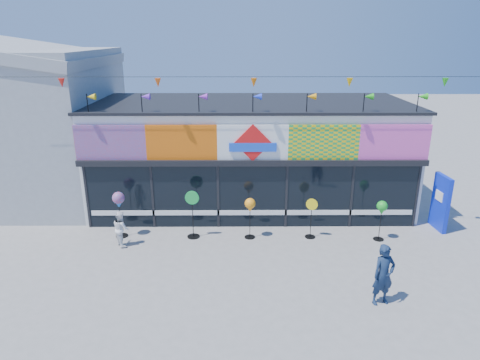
{
  "coord_description": "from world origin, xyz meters",
  "views": [
    {
      "loc": [
        -0.51,
        -10.63,
        6.51
      ],
      "look_at": [
        -0.44,
        2.0,
        2.24
      ],
      "focal_mm": 32.0,
      "sensor_mm": 36.0,
      "label": 1
    }
  ],
  "objects_px": {
    "child": "(121,229)",
    "spinner_4": "(382,209)",
    "spinner_1": "(193,213)",
    "adult_man": "(383,275)",
    "spinner_2": "(250,206)",
    "spinner_3": "(311,217)",
    "spinner_0": "(119,201)",
    "blue_sign": "(441,202)"
  },
  "relations": [
    {
      "from": "child",
      "to": "spinner_4",
      "type": "bearing_deg",
      "value": -122.88
    },
    {
      "from": "spinner_1",
      "to": "child",
      "type": "bearing_deg",
      "value": -165.68
    },
    {
      "from": "spinner_4",
      "to": "adult_man",
      "type": "distance_m",
      "value": 3.76
    },
    {
      "from": "spinner_2",
      "to": "spinner_3",
      "type": "xyz_separation_m",
      "value": [
        2.06,
        0.01,
        -0.4
      ]
    },
    {
      "from": "spinner_2",
      "to": "adult_man",
      "type": "distance_m",
      "value": 4.99
    },
    {
      "from": "spinner_4",
      "to": "spinner_1",
      "type": "bearing_deg",
      "value": 177.86
    },
    {
      "from": "spinner_0",
      "to": "spinner_3",
      "type": "xyz_separation_m",
      "value": [
        6.44,
        -0.11,
        -0.55
      ]
    },
    {
      "from": "spinner_0",
      "to": "spinner_4",
      "type": "relative_size",
      "value": 1.16
    },
    {
      "from": "blue_sign",
      "to": "spinner_4",
      "type": "height_order",
      "value": "blue_sign"
    },
    {
      "from": "spinner_3",
      "to": "spinner_4",
      "type": "distance_m",
      "value": 2.31
    },
    {
      "from": "spinner_0",
      "to": "spinner_1",
      "type": "bearing_deg",
      "value": -1.64
    },
    {
      "from": "blue_sign",
      "to": "spinner_3",
      "type": "distance_m",
      "value": 4.68
    },
    {
      "from": "blue_sign",
      "to": "spinner_4",
      "type": "distance_m",
      "value": 2.51
    },
    {
      "from": "spinner_2",
      "to": "spinner_4",
      "type": "relative_size",
      "value": 1.02
    },
    {
      "from": "adult_man",
      "to": "child",
      "type": "bearing_deg",
      "value": 140.83
    },
    {
      "from": "spinner_2",
      "to": "child",
      "type": "distance_m",
      "value": 4.26
    },
    {
      "from": "adult_man",
      "to": "blue_sign",
      "type": "bearing_deg",
      "value": 36.88
    },
    {
      "from": "blue_sign",
      "to": "spinner_0",
      "type": "xyz_separation_m",
      "value": [
        -11.06,
        -0.57,
        0.3
      ]
    },
    {
      "from": "spinner_2",
      "to": "adult_man",
      "type": "xyz_separation_m",
      "value": [
        3.25,
        -3.78,
        -0.32
      ]
    },
    {
      "from": "blue_sign",
      "to": "spinner_2",
      "type": "relative_size",
      "value": 1.39
    },
    {
      "from": "spinner_1",
      "to": "spinner_3",
      "type": "height_order",
      "value": "spinner_1"
    },
    {
      "from": "spinner_2",
      "to": "spinner_1",
      "type": "bearing_deg",
      "value": 178.52
    },
    {
      "from": "spinner_2",
      "to": "spinner_3",
      "type": "bearing_deg",
      "value": 0.28
    },
    {
      "from": "blue_sign",
      "to": "spinner_4",
      "type": "relative_size",
      "value": 1.42
    },
    {
      "from": "spinner_2",
      "to": "spinner_3",
      "type": "distance_m",
      "value": 2.09
    },
    {
      "from": "spinner_1",
      "to": "adult_man",
      "type": "distance_m",
      "value": 6.44
    },
    {
      "from": "spinner_0",
      "to": "spinner_4",
      "type": "distance_m",
      "value": 8.72
    },
    {
      "from": "child",
      "to": "blue_sign",
      "type": "bearing_deg",
      "value": -118.81
    },
    {
      "from": "spinner_2",
      "to": "spinner_0",
      "type": "bearing_deg",
      "value": 178.43
    },
    {
      "from": "blue_sign",
      "to": "child",
      "type": "xyz_separation_m",
      "value": [
        -10.87,
        -1.22,
        -0.4
      ]
    },
    {
      "from": "spinner_2",
      "to": "spinner_4",
      "type": "bearing_deg",
      "value": -2.43
    },
    {
      "from": "blue_sign",
      "to": "spinner_1",
      "type": "distance_m",
      "value": 8.63
    },
    {
      "from": "spinner_1",
      "to": "spinner_2",
      "type": "height_order",
      "value": "spinner_1"
    },
    {
      "from": "spinner_0",
      "to": "spinner_2",
      "type": "height_order",
      "value": "spinner_0"
    },
    {
      "from": "spinner_1",
      "to": "spinner_3",
      "type": "relative_size",
      "value": 1.19
    },
    {
      "from": "spinner_3",
      "to": "child",
      "type": "xyz_separation_m",
      "value": [
        -6.25,
        -0.54,
        -0.15
      ]
    },
    {
      "from": "spinner_4",
      "to": "child",
      "type": "xyz_separation_m",
      "value": [
        -8.52,
        -0.34,
        -0.52
      ]
    },
    {
      "from": "spinner_0",
      "to": "spinner_4",
      "type": "bearing_deg",
      "value": -2.0
    },
    {
      "from": "spinner_3",
      "to": "child",
      "type": "distance_m",
      "value": 6.27
    },
    {
      "from": "blue_sign",
      "to": "adult_man",
      "type": "bearing_deg",
      "value": -131.71
    },
    {
      "from": "spinner_0",
      "to": "spinner_3",
      "type": "bearing_deg",
      "value": -0.98
    },
    {
      "from": "blue_sign",
      "to": "spinner_0",
      "type": "relative_size",
      "value": 1.23
    }
  ]
}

